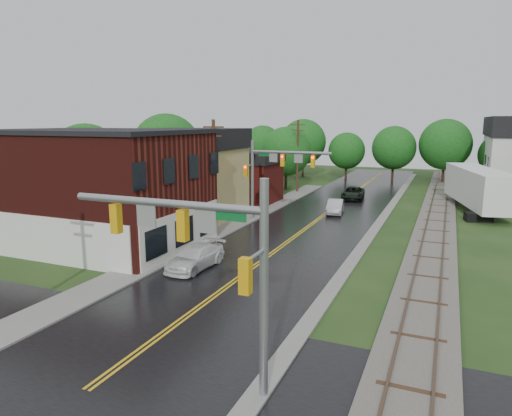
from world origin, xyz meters
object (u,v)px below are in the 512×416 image
Objects in this scene: brick_building at (99,188)px; traffic_signal_near at (203,243)px; utility_pole_c at (298,155)px; tree_left_c at (232,157)px; sedan_silver at (335,207)px; semi_trailer at (478,187)px; traffic_signal_far at (274,166)px; tree_left_a at (87,163)px; suv_dark at (353,193)px; utility_pole_b at (214,173)px; pickup_white at (195,257)px; tree_left_e at (287,153)px; tree_left_b at (167,150)px.

brick_building reaches higher than traffic_signal_near.
tree_left_c is (-7.05, -4.10, -0.21)m from utility_pole_c.
sedan_silver is 0.29× the size of semi_trailer.
tree_left_a reaches higher than traffic_signal_far.
tree_left_a is 18.98m from tree_left_c.
suv_dark is at bearing 93.89° from traffic_signal_near.
utility_pole_b is 13.05m from tree_left_a.
sedan_silver is at bearing -56.53° from utility_pole_c.
suv_dark reaches higher than pickup_white.
tree_left_a reaches higher than tree_left_c.
tree_left_e is (-5.38, 18.90, -0.16)m from traffic_signal_far.
tree_left_b is (-11.05, 9.90, 1.00)m from utility_pole_b.
utility_pole_b is at bearing 0.45° from tree_left_a.
suv_dark is at bearing -25.46° from tree_left_e.
sedan_silver is at bearing -152.51° from semi_trailer.
brick_building is 10.18m from pickup_white.
traffic_signal_far is at bearing -51.18° from tree_left_c.
tree_left_a is at bearing -101.31° from tree_left_b.
brick_building is 35.42m from semi_trailer.
traffic_signal_far is 0.82× the size of utility_pole_c.
brick_building is 29.56m from utility_pole_c.
semi_trailer is at bearing 19.56° from sedan_silver.
semi_trailer is (12.64, 6.58, 1.81)m from sedan_silver.
tree_left_e is 33.96m from pickup_white.
traffic_signal_far is 14.96m from pickup_white.
utility_pole_c is at bearing 47.61° from tree_left_b.
brick_building is at bearing -101.09° from utility_pole_c.
tree_left_b is (-14.38, 4.90, 0.74)m from traffic_signal_far.
tree_left_e is (11.00, 24.00, -0.30)m from tree_left_a.
traffic_signal_near is 0.82× the size of utility_pole_c.
traffic_signal_far is 0.82× the size of utility_pole_b.
traffic_signal_far is 6.01m from utility_pole_b.
pickup_white is (14.65, -19.23, -5.03)m from tree_left_b.
traffic_signal_near reaches higher than pickup_white.
tree_left_a is at bearing 139.53° from traffic_signal_near.
sedan_silver is at bearing 54.11° from utility_pole_b.
traffic_signal_near is (15.96, -13.00, 0.82)m from brick_building.
sedan_silver is (18.65, 0.61, -5.04)m from tree_left_b.
tree_left_a reaches higher than traffic_signal_near.
sedan_silver is (-2.67, 30.50, -4.29)m from traffic_signal_near.
semi_trailer is (16.91, 12.08, -2.49)m from traffic_signal_far.
suv_dark is at bearing 82.07° from sedan_silver.
tree_left_b reaches higher than tree_left_e.
brick_building is at bearing -135.12° from sedan_silver.
suv_dark reaches higher than sedan_silver.
brick_building reaches higher than tree_left_e.
utility_pole_b reaches higher than tree_left_e.
brick_building is at bearing 140.83° from traffic_signal_near.
utility_pole_b is at bearing 50.93° from brick_building.
utility_pole_c reaches higher than traffic_signal_near.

